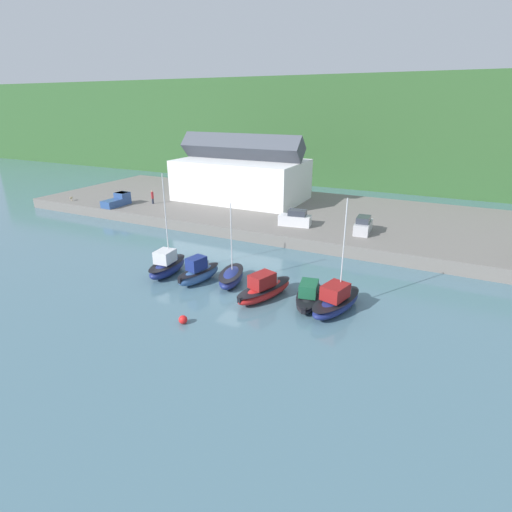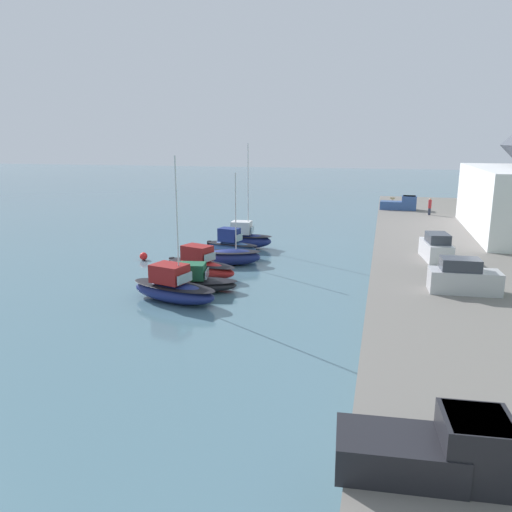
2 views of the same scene
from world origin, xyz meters
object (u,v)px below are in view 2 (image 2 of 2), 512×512
(parked_car_1, at_px, (463,278))
(pickup_truck_0, at_px, (437,449))
(moored_boat_0, at_px, (244,238))
(dog_on_quay, at_px, (393,198))
(moored_boat_2, at_px, (232,256))
(parked_car_0, at_px, (436,248))
(moored_boat_3, at_px, (200,265))
(moored_boat_1, at_px, (231,246))
(person_on_quay, at_px, (430,206))
(pickup_truck_1, at_px, (401,204))
(moored_boat_5, at_px, (173,288))
(mooring_buoy_1, at_px, (144,256))
(moored_boat_4, at_px, (194,281))

(parked_car_1, height_order, pickup_truck_0, parked_car_1)
(moored_boat_0, distance_m, parked_car_1, 24.72)
(dog_on_quay, bearing_deg, moored_boat_2, 134.34)
(parked_car_0, bearing_deg, moored_boat_3, -175.55)
(parked_car_1, height_order, dog_on_quay, parked_car_1)
(moored_boat_2, distance_m, parked_car_1, 19.98)
(moored_boat_1, bearing_deg, moored_boat_2, 29.66)
(moored_boat_2, relative_size, parked_car_0, 1.83)
(moored_boat_0, height_order, parked_car_0, moored_boat_0)
(person_on_quay, relative_size, dog_on_quay, 2.49)
(moored_boat_0, distance_m, moored_boat_3, 11.40)
(moored_boat_0, xyz_separation_m, pickup_truck_1, (-22.11, 15.99, 1.34))
(moored_boat_1, distance_m, pickup_truck_0, 34.66)
(moored_boat_5, relative_size, pickup_truck_1, 2.06)
(pickup_truck_1, bearing_deg, pickup_truck_0, 0.86)
(pickup_truck_1, height_order, dog_on_quay, pickup_truck_1)
(moored_boat_1, relative_size, moored_boat_2, 0.69)
(person_on_quay, distance_m, dog_on_quay, 14.38)
(moored_boat_1, bearing_deg, pickup_truck_0, 38.53)
(mooring_buoy_1, bearing_deg, dog_on_quay, 150.08)
(moored_boat_4, distance_m, pickup_truck_1, 40.56)
(moored_boat_2, height_order, mooring_buoy_1, moored_boat_2)
(moored_boat_0, xyz_separation_m, mooring_buoy_1, (7.43, -7.50, -0.67))
(moored_boat_2, relative_size, pickup_truck_1, 1.69)
(moored_boat_5, height_order, dog_on_quay, moored_boat_5)
(moored_boat_1, bearing_deg, moored_boat_0, -169.85)
(dog_on_quay, bearing_deg, person_on_quay, 171.92)
(moored_boat_0, xyz_separation_m, moored_boat_1, (3.98, -0.11, -0.04))
(parked_car_0, bearing_deg, person_on_quay, 78.73)
(parked_car_0, relative_size, mooring_buoy_1, 6.15)
(moored_boat_5, bearing_deg, moored_boat_0, -164.92)
(pickup_truck_0, bearing_deg, parked_car_0, 170.57)
(pickup_truck_0, bearing_deg, moored_boat_5, -142.16)
(moored_boat_4, distance_m, parked_car_0, 19.17)
(moored_boat_1, distance_m, parked_car_0, 18.35)
(parked_car_0, bearing_deg, pickup_truck_1, 85.64)
(moored_boat_2, height_order, moored_boat_4, moored_boat_2)
(pickup_truck_1, relative_size, dog_on_quay, 5.55)
(moored_boat_4, xyz_separation_m, parked_car_0, (-8.01, 17.33, 1.74))
(moored_boat_1, relative_size, person_on_quay, 2.62)
(pickup_truck_1, bearing_deg, moored_boat_0, -34.51)
(parked_car_1, bearing_deg, moored_boat_3, -107.09)
(moored_boat_0, xyz_separation_m, moored_boat_3, (11.39, -0.47, -0.12))
(moored_boat_1, xyz_separation_m, pickup_truck_1, (-26.09, 16.10, 1.38))
(parked_car_1, height_order, person_on_quay, parked_car_1)
(moored_boat_4, bearing_deg, moored_boat_0, 171.19)
(moored_boat_5, relative_size, dog_on_quay, 11.45)
(pickup_truck_0, bearing_deg, mooring_buoy_1, -144.58)
(moored_boat_4, bearing_deg, pickup_truck_0, 26.63)
(moored_boat_2, xyz_separation_m, mooring_buoy_1, (0.27, -8.42, -0.40))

